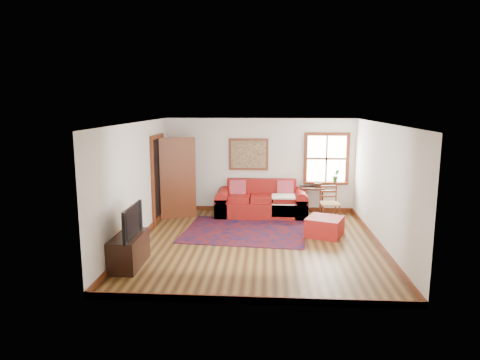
# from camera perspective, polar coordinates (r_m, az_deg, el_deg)

# --- Properties ---
(ground) EXTENTS (5.50, 5.50, 0.00)m
(ground) POSITION_cam_1_polar(r_m,az_deg,el_deg) (9.02, 2.23, -8.46)
(ground) COLOR #3F2611
(ground) RESTS_ON ground
(room_envelope) EXTENTS (5.04, 5.54, 2.52)m
(room_envelope) POSITION_cam_1_polar(r_m,az_deg,el_deg) (8.65, 2.31, 1.99)
(room_envelope) COLOR silver
(room_envelope) RESTS_ON ground
(window) EXTENTS (1.18, 0.20, 1.38)m
(window) POSITION_cam_1_polar(r_m,az_deg,el_deg) (11.47, 11.59, 2.11)
(window) COLOR white
(window) RESTS_ON ground
(doorway) EXTENTS (0.89, 1.08, 2.14)m
(doorway) POSITION_cam_1_polar(r_m,az_deg,el_deg) (10.76, -9.28, 0.35)
(doorway) COLOR black
(doorway) RESTS_ON ground
(framed_artwork) EXTENTS (1.05, 0.07, 0.85)m
(framed_artwork) POSITION_cam_1_polar(r_m,az_deg,el_deg) (11.35, 1.15, 3.44)
(framed_artwork) COLOR #642B15
(framed_artwork) RESTS_ON ground
(persian_rug) EXTENTS (2.89, 2.40, 0.02)m
(persian_rug) POSITION_cam_1_polar(r_m,az_deg,el_deg) (9.83, 0.67, -6.80)
(persian_rug) COLOR #5C0F0D
(persian_rug) RESTS_ON ground
(red_leather_sofa) EXTENTS (2.34, 0.97, 0.92)m
(red_leather_sofa) POSITION_cam_1_polar(r_m,az_deg,el_deg) (11.15, 2.88, -3.20)
(red_leather_sofa) COLOR maroon
(red_leather_sofa) RESTS_ON ground
(red_ottoman) EXTENTS (0.95, 0.95, 0.42)m
(red_ottoman) POSITION_cam_1_polar(r_m,az_deg,el_deg) (9.65, 11.21, -6.11)
(red_ottoman) COLOR maroon
(red_ottoman) RESTS_ON ground
(side_table) EXTENTS (0.61, 0.45, 0.73)m
(side_table) POSITION_cam_1_polar(r_m,az_deg,el_deg) (11.34, 9.59, -1.56)
(side_table) COLOR black
(side_table) RESTS_ON ground
(ladder_back_chair) EXTENTS (0.48, 0.46, 0.96)m
(ladder_back_chair) POSITION_cam_1_polar(r_m,az_deg,el_deg) (10.67, 11.80, -2.82)
(ladder_back_chair) COLOR tan
(ladder_back_chair) RESTS_ON ground
(media_cabinet) EXTENTS (0.47, 1.04, 0.57)m
(media_cabinet) POSITION_cam_1_polar(r_m,az_deg,el_deg) (8.00, -14.58, -9.10)
(media_cabinet) COLOR black
(media_cabinet) RESTS_ON ground
(television) EXTENTS (0.13, 0.97, 0.56)m
(television) POSITION_cam_1_polar(r_m,az_deg,el_deg) (7.75, -14.82, -5.35)
(television) COLOR black
(television) RESTS_ON media_cabinet
(candle_hurricane) EXTENTS (0.12, 0.12, 0.18)m
(candle_hurricane) POSITION_cam_1_polar(r_m,az_deg,el_deg) (8.27, -13.43, -5.72)
(candle_hurricane) COLOR silver
(candle_hurricane) RESTS_ON media_cabinet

